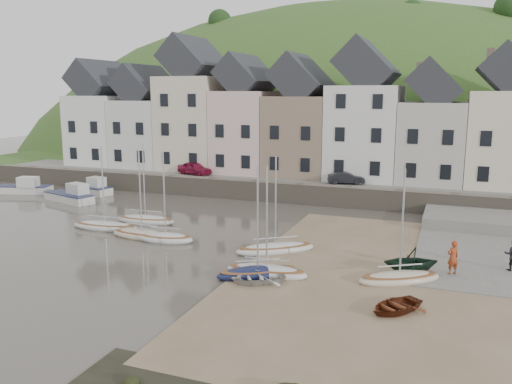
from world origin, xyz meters
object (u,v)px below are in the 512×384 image
at_px(sailboat_0, 105,226).
at_px(rowboat_red, 395,306).
at_px(rowboat_green, 411,261).
at_px(car_right, 346,178).
at_px(rowboat_white, 258,277).
at_px(car_left, 195,168).
at_px(person_red, 453,257).

bearing_deg(sailboat_0, rowboat_red, -19.40).
relative_size(sailboat_0, rowboat_red, 2.24).
distance_m(rowboat_green, rowboat_red, 5.44).
relative_size(rowboat_red, car_right, 0.83).
relative_size(rowboat_white, car_right, 0.84).
xyz_separation_m(rowboat_green, car_right, (-7.35, 18.66, 1.32)).
xyz_separation_m(rowboat_white, rowboat_red, (7.17, -1.23, -0.00)).
distance_m(rowboat_white, car_left, 27.71).
bearing_deg(car_left, sailboat_0, -159.40).
height_order(sailboat_0, person_red, sailboat_0).
distance_m(rowboat_white, car_right, 22.91).
relative_size(sailboat_0, person_red, 3.33).
height_order(rowboat_white, rowboat_red, rowboat_white).
height_order(sailboat_0, rowboat_white, sailboat_0).
relative_size(sailboat_0, rowboat_green, 2.15).
bearing_deg(car_right, rowboat_red, -178.87).
height_order(rowboat_green, rowboat_red, rowboat_green).
distance_m(rowboat_green, car_left, 29.62).
bearing_deg(car_right, sailboat_0, 123.47).
height_order(person_red, car_left, car_left).
height_order(rowboat_red, car_left, car_left).
distance_m(sailboat_0, rowboat_white, 15.72).
xyz_separation_m(sailboat_0, car_right, (14.42, 16.49, 1.90)).
bearing_deg(rowboat_green, car_left, -151.65).
xyz_separation_m(sailboat_0, car_left, (-1.19, 16.49, 1.99)).
xyz_separation_m(sailboat_0, person_red, (23.90, -1.46, 0.81)).
height_order(rowboat_green, car_right, car_right).
height_order(sailboat_0, car_right, sailboat_0).
bearing_deg(rowboat_red, rowboat_green, 124.20).
height_order(sailboat_0, rowboat_red, sailboat_0).
distance_m(sailboat_0, car_right, 21.99).
xyz_separation_m(rowboat_white, person_red, (9.52, 4.89, 0.71)).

